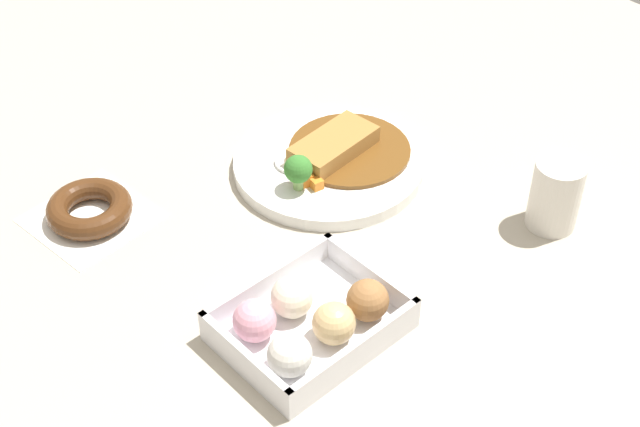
{
  "coord_description": "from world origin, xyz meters",
  "views": [
    {
      "loc": [
        -0.59,
        -0.71,
        0.77
      ],
      "look_at": [
        -0.01,
        -0.08,
        0.03
      ],
      "focal_mm": 51.47,
      "sensor_mm": 36.0,
      "label": 1
    }
  ],
  "objects": [
    {
      "name": "ground_plane",
      "position": [
        0.0,
        0.0,
        0.0
      ],
      "size": [
        1.6,
        1.6,
        0.0
      ],
      "primitive_type": "plane",
      "color": "#B2A893"
    },
    {
      "name": "curry_plate",
      "position": [
        0.08,
        0.01,
        0.01
      ],
      "size": [
        0.26,
        0.26,
        0.07
      ],
      "color": "white",
      "rests_on": "ground_plane"
    },
    {
      "name": "donut_box",
      "position": [
        -0.14,
        -0.2,
        0.02
      ],
      "size": [
        0.19,
        0.15,
        0.06
      ],
      "color": "white",
      "rests_on": "ground_plane"
    },
    {
      "name": "chocolate_ring_donut",
      "position": [
        -0.21,
        0.14,
        0.01
      ],
      "size": [
        0.15,
        0.15,
        0.03
      ],
      "color": "white",
      "rests_on": "ground_plane"
    },
    {
      "name": "coffee_mug",
      "position": [
        0.21,
        -0.26,
        0.05
      ],
      "size": [
        0.06,
        0.06,
        0.09
      ],
      "primitive_type": "cylinder",
      "color": "silver",
      "rests_on": "ground_plane"
    }
  ]
}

